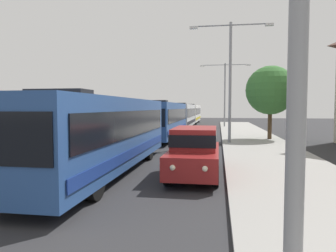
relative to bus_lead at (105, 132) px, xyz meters
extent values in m
cube|color=#284C8C|center=(0.00, 0.02, 0.01)|extent=(2.50, 11.96, 2.70)
cube|color=black|center=(1.27, 0.02, 0.36)|extent=(0.04, 11.01, 1.00)
cube|color=black|center=(-1.27, 0.02, 0.36)|extent=(0.04, 11.01, 1.00)
cube|color=black|center=(0.00, -5.98, 0.31)|extent=(2.30, 0.04, 1.20)
cube|color=navy|center=(1.28, 0.02, -0.79)|extent=(0.03, 11.36, 0.36)
cube|color=black|center=(0.00, -3.57, 1.44)|extent=(1.75, 0.90, 0.16)
cylinder|color=black|center=(1.10, -3.69, -1.19)|extent=(0.28, 1.00, 1.00)
cylinder|color=black|center=(-1.10, -3.69, -1.19)|extent=(0.28, 1.00, 1.00)
cylinder|color=black|center=(1.10, 3.31, -1.19)|extent=(0.28, 1.00, 1.00)
cylinder|color=black|center=(-1.10, 3.31, -1.19)|extent=(0.28, 1.00, 1.00)
cube|color=#284C8C|center=(0.00, 13.83, 0.01)|extent=(2.50, 11.89, 2.70)
cube|color=black|center=(1.27, 13.83, 0.36)|extent=(0.04, 10.94, 1.00)
cube|color=black|center=(-1.27, 13.83, 0.36)|extent=(0.04, 10.94, 1.00)
cube|color=black|center=(0.00, 7.86, 0.31)|extent=(2.30, 0.04, 1.20)
cube|color=navy|center=(1.28, 13.83, -0.79)|extent=(0.03, 11.29, 0.36)
cube|color=black|center=(0.00, 10.26, 1.44)|extent=(1.75, 0.90, 0.16)
cylinder|color=black|center=(1.10, 10.14, -1.19)|extent=(0.28, 1.00, 1.00)
cylinder|color=black|center=(-1.10, 10.14, -1.19)|extent=(0.28, 1.00, 1.00)
cylinder|color=black|center=(1.10, 17.10, -1.19)|extent=(0.28, 1.00, 1.00)
cylinder|color=black|center=(-1.10, 17.10, -1.19)|extent=(0.28, 1.00, 1.00)
cube|color=silver|center=(0.00, 26.76, 0.01)|extent=(2.50, 11.41, 2.70)
cube|color=black|center=(1.27, 26.76, 0.36)|extent=(0.04, 10.50, 1.00)
cube|color=black|center=(-1.27, 26.76, 0.36)|extent=(0.04, 10.50, 1.00)
cube|color=black|center=(0.00, 21.03, 0.31)|extent=(2.30, 0.04, 1.20)
cube|color=black|center=(1.28, 26.76, -0.79)|extent=(0.03, 10.84, 0.36)
cube|color=black|center=(0.00, 23.33, 1.44)|extent=(1.75, 0.90, 0.16)
cylinder|color=black|center=(1.10, 23.22, -1.19)|extent=(0.28, 1.00, 1.00)
cylinder|color=black|center=(-1.10, 23.22, -1.19)|extent=(0.28, 1.00, 1.00)
cylinder|color=black|center=(1.10, 29.90, -1.19)|extent=(0.28, 1.00, 1.00)
cylinder|color=black|center=(-1.10, 29.90, -1.19)|extent=(0.28, 1.00, 1.00)
cube|color=silver|center=(0.00, 39.90, 0.01)|extent=(2.50, 11.99, 2.70)
cube|color=black|center=(1.27, 39.90, 0.36)|extent=(0.04, 11.03, 1.00)
cube|color=black|center=(-1.27, 39.90, 0.36)|extent=(0.04, 11.03, 1.00)
cube|color=black|center=(0.00, 33.89, 0.31)|extent=(2.30, 0.04, 1.20)
cube|color=gold|center=(1.28, 39.90, -0.79)|extent=(0.03, 11.39, 0.36)
cube|color=black|center=(0.00, 36.31, 1.44)|extent=(1.75, 0.90, 0.16)
cylinder|color=black|center=(1.10, 36.19, -1.19)|extent=(0.28, 1.00, 1.00)
cylinder|color=black|center=(-1.10, 36.19, -1.19)|extent=(0.28, 1.00, 1.00)
cylinder|color=black|center=(1.10, 43.20, -1.19)|extent=(0.28, 1.00, 1.00)
cylinder|color=black|center=(-1.10, 43.20, -1.19)|extent=(0.28, 1.00, 1.00)
cube|color=maroon|center=(3.70, -0.09, -0.99)|extent=(1.84, 4.83, 0.80)
cube|color=maroon|center=(3.70, 0.06, -0.19)|extent=(1.62, 2.80, 0.80)
cube|color=black|center=(3.70, 0.06, -0.19)|extent=(1.66, 2.90, 0.44)
sphere|color=#F9EFCC|center=(3.19, -2.53, -0.89)|extent=(0.18, 0.18, 0.18)
sphere|color=#F9EFCC|center=(4.20, -2.53, -0.89)|extent=(0.18, 0.18, 0.18)
cylinder|color=black|center=(2.88, -1.59, -1.34)|extent=(0.22, 0.70, 0.70)
cylinder|color=black|center=(4.52, -1.59, -1.34)|extent=(0.22, 0.70, 0.70)
cylinder|color=black|center=(2.88, 1.41, -1.34)|extent=(0.22, 0.70, 0.70)
cylinder|color=black|center=(4.52, 1.41, -1.34)|extent=(0.22, 0.70, 0.70)
cylinder|color=gray|center=(5.40, 10.62, 2.73)|extent=(0.20, 0.20, 8.55)
cylinder|color=gray|center=(4.08, 10.62, 6.81)|extent=(2.63, 0.10, 0.10)
cube|color=silver|center=(2.77, 10.62, 6.73)|extent=(0.56, 0.28, 0.16)
cylinder|color=gray|center=(6.71, 10.62, 6.81)|extent=(2.63, 0.10, 0.10)
cube|color=silver|center=(8.03, 10.62, 6.73)|extent=(0.56, 0.28, 0.16)
cylinder|color=gray|center=(5.40, 29.83, 2.64)|extent=(0.20, 0.20, 8.35)
cylinder|color=gray|center=(3.90, 29.83, 6.61)|extent=(2.99, 0.10, 0.10)
cube|color=silver|center=(2.41, 29.83, 6.53)|extent=(0.56, 0.28, 0.16)
cylinder|color=gray|center=(6.89, 29.83, 6.61)|extent=(2.99, 0.10, 0.10)
cube|color=silver|center=(8.39, 29.83, 6.53)|extent=(0.56, 0.28, 0.16)
cylinder|color=#4C3823|center=(8.67, 13.71, -0.37)|extent=(0.32, 0.32, 2.35)
sphere|color=#387033|center=(8.67, 13.71, 2.36)|extent=(3.89, 3.89, 3.89)
camera|label=1|loc=(4.60, -11.98, 1.00)|focal=32.97mm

